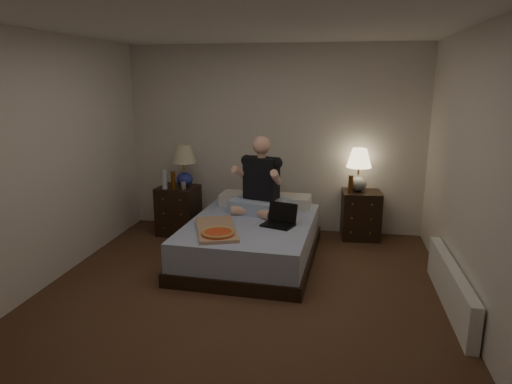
% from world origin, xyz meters
% --- Properties ---
extents(floor, '(4.00, 4.50, 0.00)m').
position_xyz_m(floor, '(0.00, 0.00, 0.00)').
color(floor, brown).
rests_on(floor, ground).
extents(ceiling, '(4.00, 4.50, 0.00)m').
position_xyz_m(ceiling, '(0.00, 0.00, 2.50)').
color(ceiling, white).
rests_on(ceiling, ground).
extents(wall_back, '(4.00, 0.00, 2.50)m').
position_xyz_m(wall_back, '(0.00, 2.25, 1.25)').
color(wall_back, silver).
rests_on(wall_back, ground).
extents(wall_front, '(4.00, 0.00, 2.50)m').
position_xyz_m(wall_front, '(0.00, -2.25, 1.25)').
color(wall_front, silver).
rests_on(wall_front, ground).
extents(wall_left, '(0.00, 4.50, 2.50)m').
position_xyz_m(wall_left, '(-2.00, 0.00, 1.25)').
color(wall_left, silver).
rests_on(wall_left, ground).
extents(wall_right, '(0.00, 4.50, 2.50)m').
position_xyz_m(wall_right, '(2.00, 0.00, 1.25)').
color(wall_right, silver).
rests_on(wall_right, ground).
extents(bed, '(1.47, 1.91, 0.46)m').
position_xyz_m(bed, '(-0.09, 1.05, 0.23)').
color(bed, '#556CAB').
rests_on(bed, floor).
extents(nightstand_left, '(0.54, 0.49, 0.65)m').
position_xyz_m(nightstand_left, '(-1.22, 1.79, 0.33)').
color(nightstand_left, black).
rests_on(nightstand_left, floor).
extents(nightstand_right, '(0.52, 0.47, 0.63)m').
position_xyz_m(nightstand_right, '(1.19, 2.05, 0.31)').
color(nightstand_right, black).
rests_on(nightstand_right, floor).
extents(lamp_left, '(0.37, 0.37, 0.56)m').
position_xyz_m(lamp_left, '(-1.14, 1.84, 0.93)').
color(lamp_left, navy).
rests_on(lamp_left, nightstand_left).
extents(lamp_right, '(0.39, 0.39, 0.56)m').
position_xyz_m(lamp_right, '(1.13, 2.05, 0.91)').
color(lamp_right, gray).
rests_on(lamp_right, nightstand_right).
extents(water_bottle, '(0.07, 0.07, 0.25)m').
position_xyz_m(water_bottle, '(-1.35, 1.65, 0.78)').
color(water_bottle, silver).
rests_on(water_bottle, nightstand_left).
extents(soda_can, '(0.07, 0.07, 0.10)m').
position_xyz_m(soda_can, '(-1.10, 1.67, 0.70)').
color(soda_can, beige).
rests_on(soda_can, nightstand_left).
extents(beer_bottle_left, '(0.06, 0.06, 0.23)m').
position_xyz_m(beer_bottle_left, '(-1.23, 1.66, 0.77)').
color(beer_bottle_left, '#512E0B').
rests_on(beer_bottle_left, nightstand_left).
extents(beer_bottle_right, '(0.06, 0.06, 0.23)m').
position_xyz_m(beer_bottle_right, '(1.04, 1.95, 0.74)').
color(beer_bottle_right, '#57310C').
rests_on(beer_bottle_right, nightstand_right).
extents(person, '(0.78, 0.68, 0.93)m').
position_xyz_m(person, '(-0.05, 1.44, 0.93)').
color(person, black).
rests_on(person, bed).
extents(laptop, '(0.41, 0.38, 0.24)m').
position_xyz_m(laptop, '(0.24, 0.94, 0.58)').
color(laptop, black).
rests_on(laptop, bed).
extents(pizza_box, '(0.64, 0.85, 0.08)m').
position_xyz_m(pizza_box, '(-0.32, 0.45, 0.50)').
color(pizza_box, tan).
rests_on(pizza_box, bed).
extents(radiator, '(0.10, 1.60, 0.40)m').
position_xyz_m(radiator, '(1.93, 0.25, 0.20)').
color(radiator, white).
rests_on(radiator, floor).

